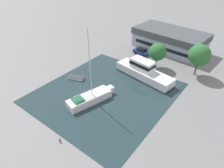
% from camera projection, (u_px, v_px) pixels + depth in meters
% --- Properties ---
extents(ground_plane, '(440.00, 440.00, 0.00)m').
position_uv_depth(ground_plane, '(106.00, 92.00, 39.95)').
color(ground_plane, slate).
extents(water_canal, '(24.08, 26.11, 0.01)m').
position_uv_depth(water_canal, '(106.00, 92.00, 39.95)').
color(water_canal, '#23383D').
rests_on(water_canal, ground).
extents(warehouse_building, '(20.23, 11.77, 5.42)m').
position_uv_depth(warehouse_building, '(170.00, 40.00, 55.81)').
color(warehouse_building, '#99A8B2').
rests_on(warehouse_building, ground).
extents(quay_tree_near_building, '(4.07, 4.07, 6.03)m').
position_uv_depth(quay_tree_near_building, '(158.00, 52.00, 46.33)').
color(quay_tree_near_building, brown).
rests_on(quay_tree_near_building, ground).
extents(quay_tree_by_water, '(4.71, 4.71, 7.28)m').
position_uv_depth(quay_tree_by_water, '(199.00, 55.00, 42.92)').
color(quay_tree_by_water, brown).
rests_on(quay_tree_by_water, ground).
extents(parked_car, '(4.42, 2.20, 1.73)m').
position_uv_depth(parked_car, '(141.00, 51.00, 54.03)').
color(parked_car, navy).
rests_on(parked_car, ground).
extents(sailboat_moored, '(4.84, 9.83, 13.90)m').
position_uv_depth(sailboat_moored, '(90.00, 98.00, 37.20)').
color(sailboat_moored, white).
rests_on(sailboat_moored, water_canal).
extents(motor_cruiser, '(14.14, 5.79, 4.12)m').
position_uv_depth(motor_cruiser, '(144.00, 72.00, 43.80)').
color(motor_cruiser, white).
rests_on(motor_cruiser, water_canal).
extents(small_dinghy, '(3.94, 2.57, 0.59)m').
position_uv_depth(small_dinghy, '(76.00, 78.00, 44.00)').
color(small_dinghy, white).
rests_on(small_dinghy, water_canal).
extents(mooring_bollard, '(0.25, 0.25, 0.68)m').
position_uv_depth(mooring_bollard, '(60.00, 140.00, 29.58)').
color(mooring_bollard, '#47474C').
rests_on(mooring_bollard, ground).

